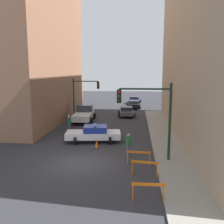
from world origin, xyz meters
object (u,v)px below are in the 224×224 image
(white_truck, at_px, (84,114))
(barrier_back, at_px, (139,155))
(traffic_cone, at_px, (97,144))
(barrier_mid, at_px, (145,166))
(traffic_light_far, at_px, (82,92))
(traffic_light_near, at_px, (152,110))
(barrier_front, at_px, (148,189))
(pedestrian_corner, at_px, (69,122))
(pedestrian_sidewalk, at_px, (128,144))
(pedestrian_crossing, at_px, (69,124))
(police_car, at_px, (94,133))
(parked_car_near, at_px, (126,111))
(parked_car_far, at_px, (135,100))
(parked_car_mid, at_px, (134,104))

(white_truck, height_order, barrier_back, white_truck)
(traffic_cone, bearing_deg, barrier_mid, -54.13)
(traffic_light_far, xyz_separation_m, white_truck, (0.59, -1.75, -2.49))
(white_truck, bearing_deg, traffic_light_far, 105.64)
(traffic_light_near, xyz_separation_m, barrier_front, (-0.45, -5.49, -2.91))
(pedestrian_corner, xyz_separation_m, barrier_mid, (7.45, -10.66, -0.24))
(traffic_light_near, bearing_deg, pedestrian_sidewalk, 152.75)
(pedestrian_crossing, bearing_deg, barrier_mid, 54.55)
(white_truck, bearing_deg, pedestrian_crossing, -95.87)
(police_car, relative_size, parked_car_near, 1.10)
(barrier_back, distance_m, traffic_cone, 4.64)
(traffic_light_far, xyz_separation_m, barrier_front, (7.58, -20.29, -2.78))
(barrier_front, bearing_deg, traffic_light_near, 85.29)
(pedestrian_sidewalk, height_order, barrier_front, pedestrian_sidewalk)
(traffic_light_far, height_order, pedestrian_corner, traffic_light_far)
(police_car, height_order, barrier_back, police_car)
(police_car, height_order, parked_car_far, police_car)
(pedestrian_sidewalk, height_order, barrier_mid, pedestrian_sidewalk)
(parked_car_near, bearing_deg, parked_car_mid, 78.75)
(parked_car_mid, xyz_separation_m, barrier_front, (1.06, -29.82, -0.06))
(parked_car_mid, xyz_separation_m, barrier_mid, (0.98, -26.94, -0.06))
(parked_car_far, bearing_deg, traffic_light_near, -81.59)
(parked_car_mid, bearing_deg, parked_car_far, 88.01)
(traffic_light_near, height_order, barrier_back, traffic_light_near)
(barrier_back, bearing_deg, white_truck, 115.37)
(police_car, height_order, pedestrian_crossing, pedestrian_crossing)
(traffic_light_near, relative_size, barrier_mid, 3.27)
(parked_car_mid, bearing_deg, traffic_cone, -98.05)
(police_car, xyz_separation_m, parked_car_near, (2.31, 12.77, -0.05))
(pedestrian_corner, height_order, traffic_cone, pedestrian_corner)
(parked_car_far, bearing_deg, police_car, -91.38)
(police_car, xyz_separation_m, parked_car_far, (3.30, 26.36, -0.05))
(pedestrian_corner, distance_m, barrier_mid, 13.01)
(police_car, distance_m, pedestrian_crossing, 4.25)
(barrier_mid, distance_m, traffic_cone, 6.24)
(parked_car_near, height_order, parked_car_mid, same)
(pedestrian_sidewalk, bearing_deg, traffic_light_near, -4.01)
(white_truck, height_order, pedestrian_crossing, white_truck)
(traffic_light_near, height_order, pedestrian_crossing, traffic_light_near)
(police_car, relative_size, pedestrian_crossing, 2.94)
(barrier_front, xyz_separation_m, barrier_mid, (-0.08, 2.88, 0.00))
(pedestrian_crossing, xyz_separation_m, pedestrian_sidewalk, (6.13, -6.40, 0.00))
(parked_car_mid, bearing_deg, barrier_front, -89.06)
(traffic_light_near, bearing_deg, police_car, 138.16)
(pedestrian_crossing, bearing_deg, barrier_back, 58.84)
(traffic_light_near, height_order, barrier_mid, traffic_light_near)
(traffic_light_far, bearing_deg, traffic_light_near, -61.51)
(pedestrian_crossing, distance_m, pedestrian_sidewalk, 8.86)
(parked_car_far, bearing_deg, white_truck, -103.19)
(police_car, distance_m, barrier_mid, 8.01)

